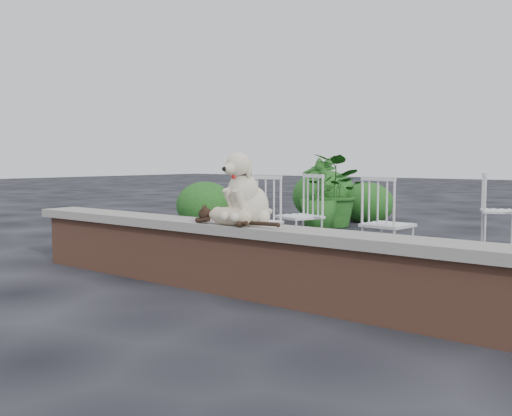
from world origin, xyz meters
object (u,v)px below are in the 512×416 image
Objects in this scene: dog at (249,188)px; cat at (230,215)px; chair_b at (300,215)px; potted_plant_b at (320,192)px; chair_c at (388,223)px; chair_a at (257,221)px; chair_e at (499,210)px; potted_plant_a at (337,191)px.

cat is (-0.08, -0.15, -0.21)m from dog.
chair_b is 2.70m from potted_plant_b.
chair_c is 3.49m from potted_plant_b.
chair_a is (-0.72, 1.03, -0.41)m from dog.
dog reaches higher than cat.
potted_plant_b reaches higher than chair_a.
dog is 1.32m from chair_a.
chair_a is at bearing -69.41° from potted_plant_b.
cat is 1.91m from chair_c.
chair_e is at bearing -5.12° from potted_plant_b.
dog reaches higher than chair_c.
chair_b is (-0.64, 1.98, -0.19)m from cat.
chair_a is 0.79× the size of potted_plant_a.
chair_a is at bearing 129.73° from dog.
chair_b is at bearing -68.65° from potted_plant_a.
cat is 1.36m from chair_a.
chair_b is at bearing 80.59° from chair_a.
chair_e is at bearing -94.99° from chair_c.
potted_plant_b is at bearing -41.01° from chair_c.
chair_c is 1.33m from chair_a.
potted_plant_a reaches higher than chair_e.
potted_plant_b reaches higher than chair_c.
potted_plant_b is (-1.92, 4.24, -0.29)m from dog.
chair_a is at bearing -69.47° from chair_b.
potted_plant_b is (-2.37, 2.56, 0.11)m from chair_c.
dog is at bearing 66.84° from cat.
potted_plant_a is at bearing 62.92° from potted_plant_b.
chair_e is 2.73m from potted_plant_a.
chair_a is at bearing -73.22° from potted_plant_a.
chair_b is 2.70m from chair_e.
potted_plant_b is at bearing 119.30° from dog.
cat is 4.98m from potted_plant_a.
cat is at bearing -71.08° from chair_a.
chair_a is 0.81× the size of potted_plant_b.
chair_b reaches higher than cat.
chair_b and chair_c have the same top height.
potted_plant_a reaches higher than cat.
chair_b is 2.90m from potted_plant_a.
chair_c is (0.52, 1.83, -0.19)m from cat.
chair_c is 3.62m from potted_plant_a.
potted_plant_b reaches higher than chair_e.
chair_b and chair_e have the same top height.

